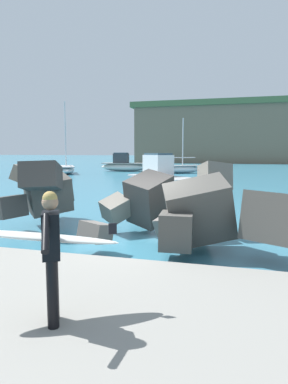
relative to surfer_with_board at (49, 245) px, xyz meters
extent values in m
plane|color=teal|center=(-0.33, 4.66, -1.28)|extent=(400.00, 400.00, 0.00)
cube|color=gray|center=(-0.33, 0.66, -1.16)|extent=(48.00, 4.40, 0.24)
cube|color=#3D3A38|center=(-3.35, 5.21, 0.48)|extent=(1.50, 1.68, 1.03)
cube|color=#3D3A38|center=(-4.29, 6.55, 0.07)|extent=(1.01, 1.12, 0.97)
cube|color=#605B56|center=(0.67, 4.95, -0.70)|extent=(0.96, 0.90, 0.71)
cube|color=gray|center=(1.30, 5.79, -0.54)|extent=(1.12, 1.03, 0.94)
cube|color=#4C4944|center=(-4.13, 7.31, -0.28)|extent=(1.15, 1.15, 1.21)
cube|color=#3D3A38|center=(-0.22, 6.16, -0.21)|extent=(1.49, 1.89, 1.81)
cube|color=gray|center=(-4.30, 5.73, 0.47)|extent=(0.94, 0.76, 0.73)
cube|color=slate|center=(1.71, 6.44, 0.47)|extent=(1.09, 1.19, 1.02)
cube|color=#4C4944|center=(3.21, 4.13, -0.23)|extent=(1.60, 1.56, 1.27)
cube|color=#4C4944|center=(1.46, 4.56, -0.22)|extent=(1.97, 1.86, 1.87)
cube|color=#4C4944|center=(1.04, 3.76, -0.59)|extent=(0.82, 0.88, 0.85)
cube|color=slate|center=(-1.19, 5.79, -0.49)|extent=(0.97, 1.15, 0.98)
cube|color=#4C4944|center=(-1.21, 8.47, -0.59)|extent=(0.76, 0.63, 0.78)
cube|color=#4C4944|center=(-3.77, 6.23, -0.16)|extent=(1.83, 1.97, 1.49)
cube|color=#605B56|center=(-0.93, 3.65, -0.72)|extent=(0.86, 0.83, 0.61)
cube|color=#3D3A38|center=(-4.38, 5.02, -0.46)|extent=(1.05, 1.07, 0.77)
cylinder|color=black|center=(0.14, -0.18, -0.59)|extent=(0.15, 0.15, 0.90)
cylinder|color=black|center=(0.02, 0.03, -0.59)|extent=(0.15, 0.15, 0.90)
cube|color=black|center=(0.08, -0.08, 0.16)|extent=(0.38, 0.44, 0.60)
sphere|color=#A87A5B|center=(0.08, -0.08, 0.59)|extent=(0.21, 0.21, 0.21)
sphere|color=tan|center=(0.08, -0.08, 0.64)|extent=(0.19, 0.19, 0.19)
cylinder|color=black|center=(0.22, -0.43, 0.28)|extent=(0.33, 0.50, 0.41)
cylinder|color=black|center=(-0.04, 0.14, 0.12)|extent=(0.09, 0.09, 0.56)
ellipsoid|color=white|center=(-0.16, 0.15, 0.06)|extent=(2.00, 1.33, 0.37)
cube|color=black|center=(0.67, 0.61, 0.13)|extent=(0.11, 0.08, 0.16)
ellipsoid|color=white|center=(-16.56, 31.33, -0.85)|extent=(4.40, 5.87, 0.86)
cube|color=#ACACAC|center=(-16.56, 31.33, -0.46)|extent=(4.05, 5.40, 0.10)
cylinder|color=silver|center=(-16.77, 31.71, 3.19)|extent=(0.12, 0.12, 7.23)
cylinder|color=silver|center=(-16.77, 31.71, 0.48)|extent=(1.78, 3.03, 0.08)
ellipsoid|color=white|center=(-4.33, 35.52, -0.82)|extent=(5.33, 4.10, 0.91)
cube|color=#ACACAC|center=(-4.33, 35.52, -0.41)|extent=(4.91, 3.77, 0.10)
cylinder|color=silver|center=(-3.99, 35.72, 2.32)|extent=(0.12, 0.12, 5.39)
cylinder|color=silver|center=(-3.99, 35.72, 0.53)|extent=(2.73, 1.68, 0.08)
ellipsoid|color=white|center=(-2.49, 18.05, -0.83)|extent=(6.03, 5.87, 0.89)
cube|color=#ACACAC|center=(-2.49, 18.05, -0.43)|extent=(5.55, 5.40, 0.10)
cube|color=silver|center=(-2.83, 18.37, 0.31)|extent=(2.25, 2.23, 1.39)
cube|color=#334C5B|center=(-2.83, 18.37, 1.06)|extent=(2.02, 2.00, 0.12)
ellipsoid|color=beige|center=(-11.70, 37.58, -0.76)|extent=(6.25, 2.36, 1.04)
cube|color=#9C9991|center=(-11.70, 37.58, -0.27)|extent=(5.75, 2.17, 0.10)
cube|color=#33383D|center=(-12.16, 37.55, 0.37)|extent=(1.91, 1.29, 1.20)
cube|color=#334C5B|center=(-12.16, 37.55, 1.02)|extent=(1.72, 1.16, 0.12)
sphere|color=yellow|center=(-14.52, 23.87, -1.06)|extent=(0.44, 0.44, 0.44)
sphere|color=#E54C1E|center=(1.13, 22.94, -1.06)|extent=(0.44, 0.44, 0.44)
camera|label=1|loc=(2.42, -3.97, 1.24)|focal=32.26mm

